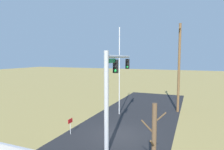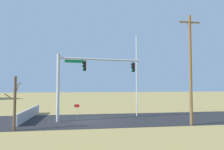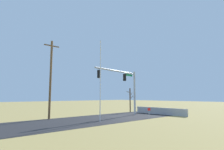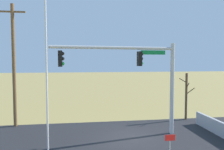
{
  "view_description": "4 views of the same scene",
  "coord_description": "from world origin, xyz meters",
  "px_view_note": "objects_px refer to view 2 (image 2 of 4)",
  "views": [
    {
      "loc": [
        13.86,
        5.12,
        5.92
      ],
      "look_at": [
        -0.76,
        -0.86,
        4.48
      ],
      "focal_mm": 31.86,
      "sensor_mm": 36.0,
      "label": 1
    },
    {
      "loc": [
        0.91,
        19.63,
        3.36
      ],
      "look_at": [
        -1.99,
        0.48,
        4.36
      ],
      "focal_mm": 32.19,
      "sensor_mm": 36.0,
      "label": 2
    },
    {
      "loc": [
        -17.38,
        -17.27,
        2.67
      ],
      "look_at": [
        -2.2,
        -0.54,
        5.31
      ],
      "focal_mm": 29.16,
      "sensor_mm": 36.0,
      "label": 3
    },
    {
      "loc": [
        -3.31,
        -14.63,
        5.18
      ],
      "look_at": [
        -1.26,
        -0.46,
        4.22
      ],
      "focal_mm": 36.52,
      "sensor_mm": 36.0,
      "label": 4
    }
  ],
  "objects_px": {
    "signal_mast": "(83,74)",
    "bare_tree": "(15,103)",
    "flagpole": "(136,76)",
    "open_sign": "(77,107)",
    "utility_pole": "(190,68)"
  },
  "relations": [
    {
      "from": "utility_pole",
      "to": "bare_tree",
      "type": "height_order",
      "value": "utility_pole"
    },
    {
      "from": "bare_tree",
      "to": "utility_pole",
      "type": "bearing_deg",
      "value": 179.89
    },
    {
      "from": "signal_mast",
      "to": "utility_pole",
      "type": "distance_m",
      "value": 9.77
    },
    {
      "from": "signal_mast",
      "to": "flagpole",
      "type": "xyz_separation_m",
      "value": [
        -5.82,
        -1.82,
        -0.06
      ]
    },
    {
      "from": "flagpole",
      "to": "bare_tree",
      "type": "relative_size",
      "value": 2.2
    },
    {
      "from": "flagpole",
      "to": "bare_tree",
      "type": "height_order",
      "value": "flagpole"
    },
    {
      "from": "flagpole",
      "to": "open_sign",
      "type": "xyz_separation_m",
      "value": [
        6.5,
        -1.59,
        -3.54
      ]
    },
    {
      "from": "flagpole",
      "to": "open_sign",
      "type": "relative_size",
      "value": 7.28
    },
    {
      "from": "flagpole",
      "to": "open_sign",
      "type": "height_order",
      "value": "flagpole"
    },
    {
      "from": "signal_mast",
      "to": "utility_pole",
      "type": "bearing_deg",
      "value": 157.49
    },
    {
      "from": "flagpole",
      "to": "utility_pole",
      "type": "height_order",
      "value": "utility_pole"
    },
    {
      "from": "signal_mast",
      "to": "flagpole",
      "type": "height_order",
      "value": "flagpole"
    },
    {
      "from": "flagpole",
      "to": "utility_pole",
      "type": "relative_size",
      "value": 0.94
    },
    {
      "from": "signal_mast",
      "to": "bare_tree",
      "type": "xyz_separation_m",
      "value": [
        5.08,
        3.71,
        -2.42
      ]
    },
    {
      "from": "utility_pole",
      "to": "open_sign",
      "type": "xyz_separation_m",
      "value": [
        9.7,
        -7.15,
        -3.97
      ]
    }
  ]
}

